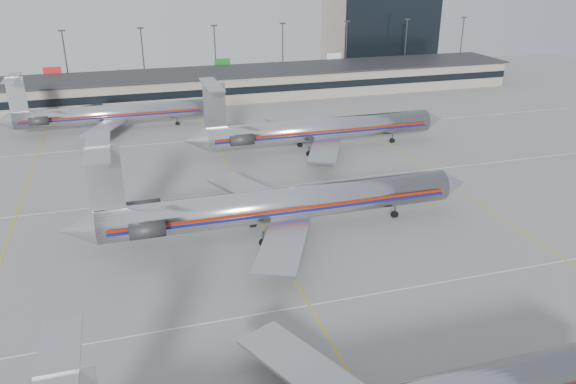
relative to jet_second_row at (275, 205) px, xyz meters
name	(u,v)px	position (x,y,z in m)	size (l,w,h in m)	color
ground	(349,373)	(-0.88, -25.66, -3.80)	(260.00, 260.00, 0.00)	gray
apron_markings	(309,305)	(-0.88, -15.66, -3.79)	(160.00, 0.15, 0.02)	silver
terminal	(188,86)	(-0.88, 72.32, -0.64)	(162.00, 17.00, 6.25)	gray
light_mast_row	(180,54)	(-0.88, 86.34, 4.78)	(163.60, 0.40, 15.28)	#38383D
distant_building	(379,23)	(61.12, 102.34, 8.70)	(30.00, 20.00, 25.00)	tan
jet_second_row	(275,205)	(0.00, 0.00, 0.00)	(50.07, 29.49, 13.11)	silver
jet_third_row	(316,129)	(15.33, 28.71, -0.08)	(46.94, 28.87, 12.84)	silver
jet_back_row	(108,114)	(-18.94, 51.51, -0.50)	(41.59, 25.58, 11.37)	silver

